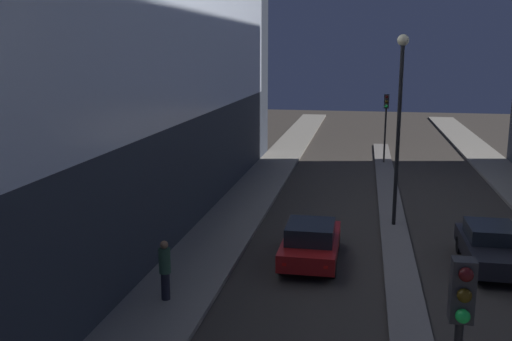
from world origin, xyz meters
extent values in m
cube|color=#66605B|center=(0.00, 20.70, 0.07)|extent=(1.10, 39.39, 0.14)
cube|color=#2D2D2D|center=(0.00, 3.02, 4.11)|extent=(0.32, 0.28, 0.90)
sphere|color=#4C0F0F|center=(0.00, 2.84, 4.41)|extent=(0.20, 0.20, 0.20)
sphere|color=#4C380A|center=(0.00, 2.84, 4.11)|extent=(0.20, 0.20, 0.20)
sphere|color=#1EEA4C|center=(0.00, 2.84, 3.81)|extent=(0.20, 0.20, 0.20)
cylinder|color=black|center=(0.00, 32.80, 1.90)|extent=(0.12, 0.12, 3.52)
cube|color=#2D2D2D|center=(0.00, 32.80, 4.11)|extent=(0.32, 0.28, 0.90)
sphere|color=#4C0F0F|center=(0.00, 32.62, 4.41)|extent=(0.20, 0.20, 0.20)
sphere|color=#4C380A|center=(0.00, 32.62, 4.11)|extent=(0.20, 0.20, 0.20)
sphere|color=#1EEA4C|center=(0.00, 32.62, 3.81)|extent=(0.20, 0.20, 0.20)
cylinder|color=black|center=(0.00, 19.01, 3.86)|extent=(0.16, 0.16, 7.44)
sphere|color=#F9EAB2|center=(0.00, 19.01, 7.72)|extent=(0.46, 0.46, 0.46)
cube|color=maroon|center=(-3.07, 14.43, 0.61)|extent=(1.89, 4.21, 0.58)
cube|color=black|center=(-3.07, 14.11, 1.20)|extent=(1.61, 1.90, 0.59)
cube|color=red|center=(-3.73, 12.32, 0.64)|extent=(0.14, 0.04, 0.10)
cube|color=red|center=(-2.40, 12.32, 0.64)|extent=(0.14, 0.04, 0.10)
cylinder|color=black|center=(-3.90, 15.73, 0.32)|extent=(0.22, 0.64, 0.64)
cylinder|color=black|center=(-2.23, 15.73, 0.32)|extent=(0.22, 0.64, 0.64)
cylinder|color=black|center=(-3.90, 13.12, 0.32)|extent=(0.22, 0.64, 0.64)
cylinder|color=black|center=(-2.23, 13.12, 0.32)|extent=(0.22, 0.64, 0.64)
cube|color=black|center=(3.07, 14.97, 0.63)|extent=(1.85, 4.18, 0.61)
cube|color=black|center=(3.07, 15.29, 1.18)|extent=(1.57, 1.88, 0.51)
cube|color=red|center=(2.42, 17.06, 0.66)|extent=(0.14, 0.04, 0.10)
cube|color=red|center=(3.71, 17.06, 0.66)|extent=(0.14, 0.04, 0.10)
cylinder|color=black|center=(2.25, 16.27, 0.32)|extent=(0.22, 0.64, 0.64)
cylinder|color=black|center=(3.88, 16.27, 0.32)|extent=(0.22, 0.64, 0.64)
cylinder|color=black|center=(2.25, 13.68, 0.32)|extent=(0.22, 0.64, 0.64)
cylinder|color=black|center=(-6.93, 10.16, 0.57)|extent=(0.26, 0.26, 0.83)
cylinder|color=#33563D|center=(-6.93, 10.16, 1.35)|extent=(0.34, 0.34, 0.74)
sphere|color=#9E704C|center=(-6.93, 10.16, 1.84)|extent=(0.24, 0.24, 0.24)
camera|label=1|loc=(-1.43, -4.69, 7.34)|focal=40.00mm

